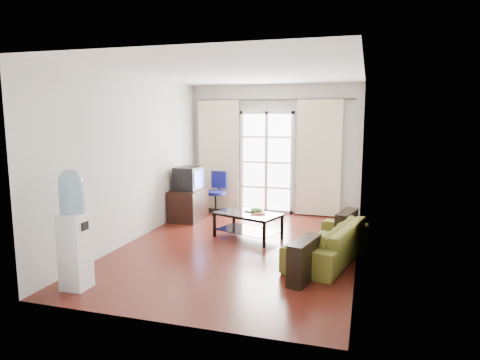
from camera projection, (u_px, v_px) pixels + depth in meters
name	position (u px, v px, depth m)	size (l,w,h in m)	color
floor	(239.00, 247.00, 6.77)	(5.20, 5.20, 0.00)	#561D14
ceiling	(239.00, 72.00, 6.36)	(5.20, 5.20, 0.00)	white
wall_back	(274.00, 149.00, 9.03)	(3.60, 0.02, 2.70)	beige
wall_front	(161.00, 191.00, 4.10)	(3.60, 0.02, 2.70)	beige
wall_left	(135.00, 159.00, 7.07)	(0.02, 5.20, 2.70)	beige
wall_right	(360.00, 166.00, 6.05)	(0.02, 5.20, 2.70)	beige
french_door	(266.00, 162.00, 9.06)	(1.16, 0.06, 2.15)	white
curtain_rod	(274.00, 100.00, 8.78)	(0.04, 0.04, 3.30)	#4C3F2D
curtain_left	(219.00, 155.00, 9.27)	(0.90, 0.07, 2.35)	beige
curtain_right	(319.00, 158.00, 8.67)	(0.90, 0.07, 2.35)	beige
radiator	(310.00, 200.00, 8.86)	(0.64, 0.12, 0.64)	#9D9EA0
sofa	(328.00, 241.00, 6.17)	(1.13, 1.95, 0.54)	brown
coffee_table	(248.00, 222.00, 7.23)	(1.21, 0.93, 0.43)	silver
bowl	(256.00, 211.00, 7.26)	(0.23, 0.23, 0.05)	green
book	(254.00, 213.00, 7.16)	(0.26, 0.29, 0.02)	#A63914
remote	(249.00, 211.00, 7.28)	(0.16, 0.04, 0.02)	black
tv_stand	(188.00, 204.00, 8.52)	(0.55, 0.83, 0.61)	black
crt_tv	(188.00, 178.00, 8.43)	(0.53, 0.53, 0.45)	black
task_chair	(216.00, 201.00, 9.13)	(0.63, 0.63, 0.88)	black
water_cooler	(74.00, 227.00, 5.05)	(0.32, 0.30, 1.45)	white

